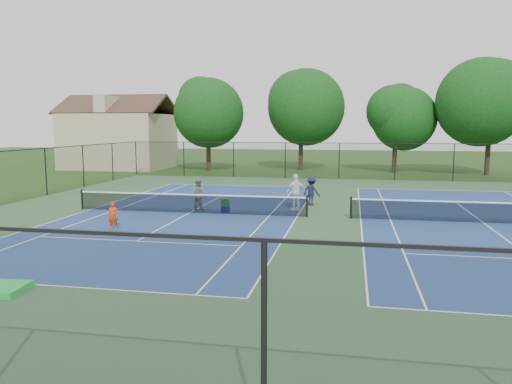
% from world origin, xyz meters
% --- Properties ---
extents(ground, '(140.00, 140.00, 0.00)m').
position_xyz_m(ground, '(0.00, 0.00, 0.00)').
color(ground, '#234716').
rests_on(ground, ground).
extents(court_pad, '(36.00, 36.00, 0.01)m').
position_xyz_m(court_pad, '(0.00, 0.00, 0.00)').
color(court_pad, '#2D5032').
rests_on(court_pad, ground).
extents(tennis_court_left, '(12.00, 23.83, 1.07)m').
position_xyz_m(tennis_court_left, '(-7.00, 0.00, 0.10)').
color(tennis_court_left, navy).
rests_on(tennis_court_left, ground).
extents(tennis_court_right, '(12.00, 23.83, 1.07)m').
position_xyz_m(tennis_court_right, '(7.00, 0.00, 0.10)').
color(tennis_court_right, navy).
rests_on(tennis_court_right, ground).
extents(perimeter_fence, '(36.08, 36.08, 3.02)m').
position_xyz_m(perimeter_fence, '(0.00, 0.00, 1.60)').
color(perimeter_fence, black).
rests_on(perimeter_fence, ground).
extents(tree_back_a, '(6.80, 6.80, 9.15)m').
position_xyz_m(tree_back_a, '(-13.00, 24.00, 6.04)').
color(tree_back_a, '#2D2116').
rests_on(tree_back_a, ground).
extents(tree_back_b, '(7.60, 7.60, 10.03)m').
position_xyz_m(tree_back_b, '(-4.00, 26.00, 6.60)').
color(tree_back_b, '#2D2116').
rests_on(tree_back_b, ground).
extents(tree_back_c, '(6.00, 6.00, 8.40)m').
position_xyz_m(tree_back_c, '(5.00, 25.00, 5.48)').
color(tree_back_c, '#2D2116').
rests_on(tree_back_c, ground).
extents(tree_back_d, '(7.80, 7.80, 10.37)m').
position_xyz_m(tree_back_d, '(13.00, 24.00, 6.82)').
color(tree_back_d, '#2D2116').
rests_on(tree_back_d, ground).
extents(clapboard_house, '(10.80, 8.10, 7.65)m').
position_xyz_m(clapboard_house, '(-23.00, 25.00, 3.09)').
color(clapboard_house, tan).
rests_on(clapboard_house, ground).
extents(child_player, '(0.51, 0.42, 1.19)m').
position_xyz_m(child_player, '(-8.90, -4.48, 0.60)').
color(child_player, red).
rests_on(child_player, ground).
extents(instructor, '(0.92, 0.77, 1.67)m').
position_xyz_m(instructor, '(-6.85, 0.99, 0.83)').
color(instructor, gray).
rests_on(instructor, ground).
extents(bystander_a, '(1.18, 1.04, 1.91)m').
position_xyz_m(bystander_a, '(-1.80, 1.90, 0.96)').
color(bystander_a, white).
rests_on(bystander_a, ground).
extents(bystander_b, '(1.20, 1.02, 1.61)m').
position_xyz_m(bystander_b, '(-1.13, 3.67, 0.80)').
color(bystander_b, '#171B32').
rests_on(bystander_b, ground).
extents(ball_crate, '(0.41, 0.37, 0.33)m').
position_xyz_m(ball_crate, '(-5.25, 0.46, 0.16)').
color(ball_crate, navy).
rests_on(ball_crate, ground).
extents(ball_hopper, '(0.41, 0.37, 0.41)m').
position_xyz_m(ball_hopper, '(-5.25, 0.46, 0.53)').
color(ball_hopper, green).
rests_on(ball_hopper, ball_crate).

